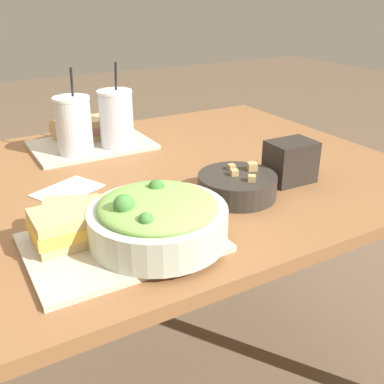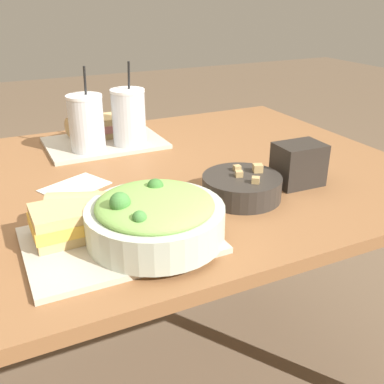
% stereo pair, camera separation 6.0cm
% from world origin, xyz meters
% --- Properties ---
extents(dining_table, '(1.49, 1.03, 0.77)m').
position_xyz_m(dining_table, '(0.00, 0.00, 0.68)').
color(dining_table, brown).
rests_on(dining_table, ground_plane).
extents(tray_near, '(0.36, 0.26, 0.01)m').
position_xyz_m(tray_near, '(-0.15, -0.31, 0.78)').
color(tray_near, '#BCB29E').
rests_on(tray_near, dining_table).
extents(tray_far, '(0.36, 0.26, 0.01)m').
position_xyz_m(tray_far, '(-0.01, 0.30, 0.78)').
color(tray_far, '#BCB29E').
rests_on(tray_far, dining_table).
extents(salad_bowl, '(0.27, 0.27, 0.11)m').
position_xyz_m(salad_bowl, '(-0.08, -0.34, 0.83)').
color(salad_bowl, beige).
rests_on(salad_bowl, tray_near).
extents(soup_bowl, '(0.19, 0.19, 0.07)m').
position_xyz_m(soup_bowl, '(0.18, -0.23, 0.80)').
color(soup_bowl, '#2D2823').
rests_on(soup_bowl, dining_table).
extents(sandwich_near, '(0.15, 0.11, 0.06)m').
position_xyz_m(sandwich_near, '(-0.23, -0.26, 0.82)').
color(sandwich_near, tan).
rests_on(sandwich_near, tray_near).
extents(baguette_near, '(0.16, 0.12, 0.07)m').
position_xyz_m(baguette_near, '(-0.19, -0.22, 0.82)').
color(baguette_near, tan).
rests_on(baguette_near, tray_near).
extents(sandwich_far, '(0.16, 0.11, 0.06)m').
position_xyz_m(sandwich_far, '(0.02, 0.36, 0.82)').
color(sandwich_far, tan).
rests_on(sandwich_far, tray_far).
extents(baguette_far, '(0.12, 0.10, 0.07)m').
position_xyz_m(baguette_far, '(-0.05, 0.39, 0.82)').
color(baguette_far, tan).
rests_on(baguette_far, tray_far).
extents(drink_cup_dark, '(0.10, 0.10, 0.25)m').
position_xyz_m(drink_cup_dark, '(-0.07, 0.24, 0.86)').
color(drink_cup_dark, silver).
rests_on(drink_cup_dark, tray_far).
extents(drink_cup_red, '(0.10, 0.10, 0.25)m').
position_xyz_m(drink_cup_red, '(0.06, 0.24, 0.86)').
color(drink_cup_red, silver).
rests_on(drink_cup_red, tray_far).
extents(chip_bag, '(0.12, 0.09, 0.11)m').
position_xyz_m(chip_bag, '(0.35, -0.22, 0.82)').
color(chip_bag, '#28231E').
rests_on(chip_bag, dining_table).
extents(napkin_folded, '(0.18, 0.16, 0.00)m').
position_xyz_m(napkin_folded, '(-0.17, -0.00, 0.77)').
color(napkin_folded, silver).
rests_on(napkin_folded, dining_table).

